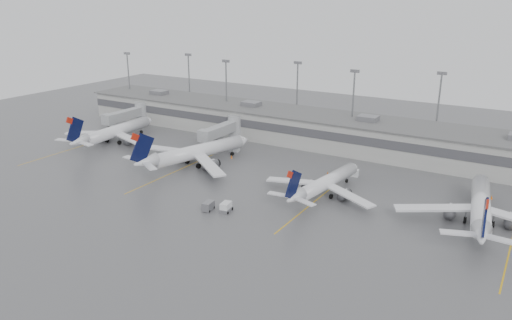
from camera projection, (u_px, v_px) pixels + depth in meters
The scene contains 20 objects.
ground at pixel (179, 220), 90.12m from camera, with size 260.00×260.00×0.00m, color #545457.
terminal at pixel (314, 128), 136.06m from camera, with size 152.00×17.00×9.45m.
light_masts at pixel (323, 96), 138.29m from camera, with size 142.40×8.00×20.60m.
jet_bridge_left at pixel (132, 114), 153.19m from camera, with size 4.00×17.20×7.00m.
jet_bridge_right at pixel (226, 129), 136.15m from camera, with size 4.00×17.20×7.00m.
stand_markings at pixel (248, 180), 109.67m from camera, with size 105.25×40.00×0.01m.
jet_far_left at pixel (114, 132), 136.28m from camera, with size 28.94×32.49×10.51m.
jet_mid_left at pixel (194, 152), 118.08m from camera, with size 28.66×32.63×10.88m.
jet_mid_right at pixel (324, 183), 100.29m from camera, with size 24.45×27.57×8.94m.
jet_far_right at pixel (481, 207), 87.65m from camera, with size 29.01×32.72×10.62m.
baggage_tug at pixel (226, 208), 93.55m from camera, with size 2.19×3.04×1.81m.
baggage_cart at pixel (208, 206), 94.08m from camera, with size 1.87×2.83×1.70m.
gse_uld_a at pixel (113, 129), 148.29m from camera, with size 2.49×1.66×1.76m, color silver.
gse_uld_b at pixel (234, 148), 129.88m from camera, with size 2.61×1.74×1.85m, color silver.
gse_uld_c at pixel (354, 173), 111.84m from camera, with size 2.21×1.47×1.56m, color silver.
gse_loader at pixel (211, 143), 133.90m from camera, with size 2.08×3.32×2.08m, color slate.
cone_a at pixel (104, 136), 142.63m from camera, with size 0.41×0.41×0.65m, color #FF6805.
cone_b at pixel (232, 157), 124.32m from camera, with size 0.47×0.47×0.75m, color #FF6805.
cone_c at pixel (328, 173), 113.21m from camera, with size 0.41×0.41×0.65m, color #FF6805.
cone_d at pixel (492, 197), 99.36m from camera, with size 0.50×0.50×0.80m, color #FF6805.
Camera 1 is at (54.13, -63.34, 38.65)m, focal length 35.00 mm.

